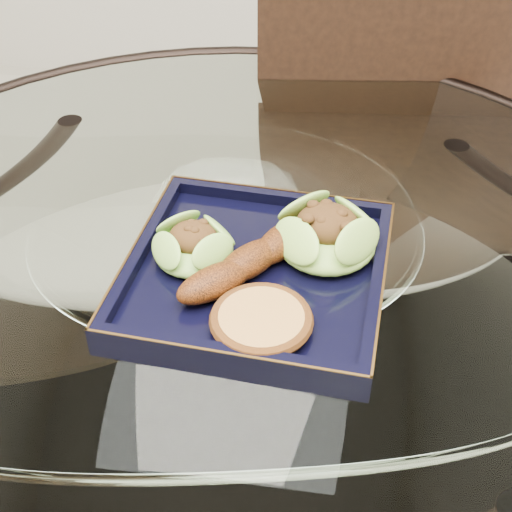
# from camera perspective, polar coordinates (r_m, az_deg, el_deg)

# --- Properties ---
(dining_table) EXTENTS (1.13, 1.13, 0.77)m
(dining_table) POSITION_cam_1_polar(r_m,az_deg,el_deg) (0.92, -2.03, -7.61)
(dining_table) COLOR white
(dining_table) RESTS_ON ground
(dining_chair) EXTENTS (0.49, 0.49, 1.03)m
(dining_chair) POSITION_cam_1_polar(r_m,az_deg,el_deg) (1.20, 10.08, 3.26)
(dining_chair) COLOR black
(dining_chair) RESTS_ON ground
(navy_plate) EXTENTS (0.29, 0.29, 0.02)m
(navy_plate) POSITION_cam_1_polar(r_m,az_deg,el_deg) (0.76, 0.00, -1.73)
(navy_plate) COLOR black
(navy_plate) RESTS_ON dining_table
(lettuce_wrap_left) EXTENTS (0.11, 0.11, 0.03)m
(lettuce_wrap_left) POSITION_cam_1_polar(r_m,az_deg,el_deg) (0.76, -5.01, 0.68)
(lettuce_wrap_left) COLOR #61982C
(lettuce_wrap_left) RESTS_ON navy_plate
(lettuce_wrap_right) EXTENTS (0.14, 0.14, 0.04)m
(lettuce_wrap_right) POSITION_cam_1_polar(r_m,az_deg,el_deg) (0.77, 5.66, 1.53)
(lettuce_wrap_right) COLOR #6BAA31
(lettuce_wrap_right) RESTS_ON navy_plate
(roasted_plantain) EXTENTS (0.14, 0.16, 0.03)m
(roasted_plantain) POSITION_cam_1_polar(r_m,az_deg,el_deg) (0.74, -0.55, -0.40)
(roasted_plantain) COLOR #682C0B
(roasted_plantain) RESTS_ON navy_plate
(crumb_patty) EXTENTS (0.11, 0.11, 0.02)m
(crumb_patty) POSITION_cam_1_polar(r_m,az_deg,el_deg) (0.69, 0.43, -5.27)
(crumb_patty) COLOR gold
(crumb_patty) RESTS_ON navy_plate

